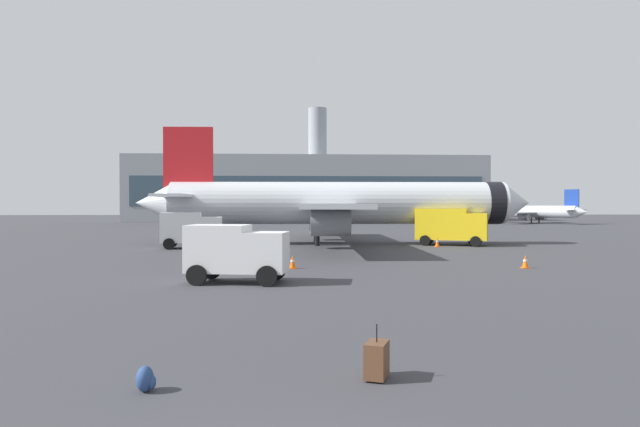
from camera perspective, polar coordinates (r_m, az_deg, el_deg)
The scene contains 12 objects.
airplane_at_gate at distance 49.21m, azimuth 1.70°, elevation 1.06°, with size 35.68×32.12×10.50m.
airplane_taxiing at distance 115.32m, azimuth 21.11°, elevation 0.18°, with size 17.53×19.08×6.50m.
service_truck at distance 45.33m, azimuth -13.35°, elevation -1.54°, with size 5.02×2.98×2.90m.
fuel_truck at distance 48.84m, azimuth 13.48°, elevation -1.18°, with size 6.46×4.50×3.20m.
cargo_van at distance 24.73m, azimuth -8.76°, elevation -3.84°, with size 4.66×2.92×2.60m.
safety_cone_near at distance 30.07m, azimuth -2.88°, elevation -5.09°, with size 0.44×0.44×0.73m.
safety_cone_mid at distance 32.31m, azimuth 20.67°, elevation -4.73°, with size 0.44×0.44×0.73m.
safety_cone_far at distance 57.30m, azimuth -5.55°, elevation -2.34°, with size 0.44×0.44×0.60m.
safety_cone_outer at distance 46.66m, azimuth 12.17°, elevation -2.95°, with size 0.44×0.44×0.82m.
rolling_suitcase at distance 11.29m, azimuth 5.95°, elevation -14.95°, with size 0.60×0.74×1.10m.
traveller_backpack at distance 11.06m, azimuth -17.76°, elevation -16.18°, with size 0.36×0.40×0.48m.
terminal_building at distance 130.86m, azimuth -1.35°, elevation 2.61°, with size 81.83×21.61×26.82m.
Camera 1 is at (0.04, -5.73, 3.46)m, focal length 30.60 mm.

